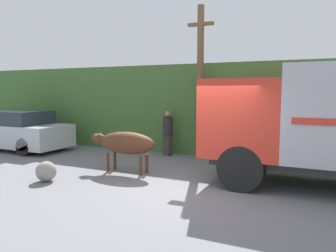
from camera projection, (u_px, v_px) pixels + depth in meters
ground_plane at (204, 188)px, 8.03m from camera, size 60.00×60.00×0.00m
hillside_embankment at (257, 107)px, 14.05m from camera, size 32.00×6.31×3.36m
building_backdrop at (186, 115)px, 13.70m from camera, size 6.11×2.70×2.72m
brown_cow at (126, 143)px, 9.50m from camera, size 2.15×0.65×1.20m
parked_suv at (15, 131)px, 13.33m from camera, size 4.71×1.89×1.58m
pedestrian_on_hill at (168, 131)px, 12.02m from camera, size 0.46×0.46×1.65m
utility_pole at (200, 80)px, 11.32m from camera, size 0.90×0.23×5.27m
roadside_rock at (46, 171)px, 8.62m from camera, size 0.53×0.53×0.53m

